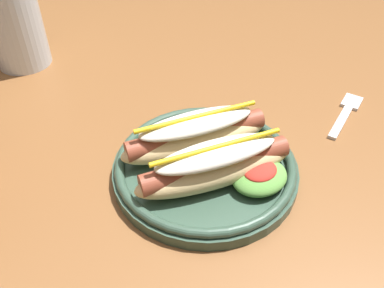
{
  "coord_description": "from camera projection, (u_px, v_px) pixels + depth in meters",
  "views": [
    {
      "loc": [
        -0.21,
        -0.47,
        1.12
      ],
      "look_at": [
        0.02,
        -0.14,
        0.77
      ],
      "focal_mm": 38.75,
      "sensor_mm": 36.0,
      "label": 1
    }
  ],
  "objects": [
    {
      "name": "dining_table",
      "position": [
        136.0,
        152.0,
        0.69
      ],
      "size": [
        1.44,
        1.02,
        0.74
      ],
      "color": "brown",
      "rests_on": "ground_plane"
    },
    {
      "name": "fork",
      "position": [
        346.0,
        112.0,
        0.63
      ],
      "size": [
        0.12,
        0.07,
        0.0
      ],
      "rotation": [
        0.0,
        0.0,
        0.43
      ],
      "color": "silver",
      "rests_on": "dining_table"
    },
    {
      "name": "hot_dog_plate",
      "position": [
        208.0,
        160.0,
        0.51
      ],
      "size": [
        0.23,
        0.23,
        0.08
      ],
      "color": "#334C3D",
      "rests_on": "dining_table"
    },
    {
      "name": "water_cup",
      "position": [
        16.0,
        28.0,
        0.7
      ],
      "size": [
        0.09,
        0.09,
        0.13
      ],
      "primitive_type": "cylinder",
      "color": "silver",
      "rests_on": "dining_table"
    }
  ]
}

